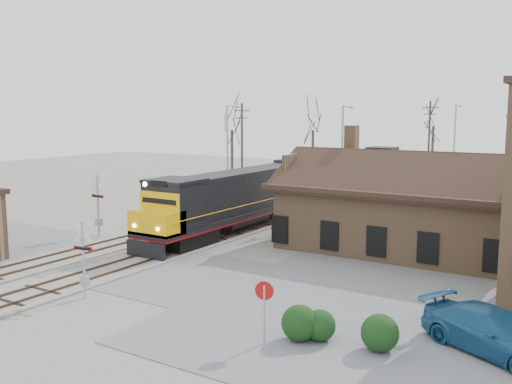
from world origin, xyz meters
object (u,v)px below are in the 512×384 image
Objects in this scene: parked_car at (494,332)px; depot at (399,213)px; locomotive_trailing at (350,173)px; locomotive_lead at (237,199)px.

depot is at bearing 56.55° from parked_car.
depot is 16.15m from parked_car.
depot is 23.76m from locomotive_trailing.
depot is 12.02m from locomotive_lead.
locomotive_lead reaches higher than parked_car.
parked_car is at bearing -32.90° from locomotive_lead.
locomotive_lead is 3.74× the size of parked_car.
locomotive_lead is (-11.99, -0.80, 0.05)m from depot.
locomotive_lead is at bearing -90.00° from locomotive_trailing.
locomotive_trailing is 3.74× the size of parked_car.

